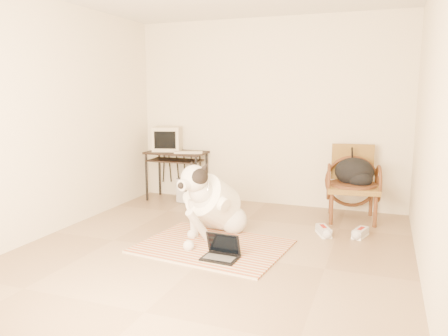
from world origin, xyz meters
The scene contains 16 objects.
floor centered at (0.00, 0.00, 0.00)m, with size 4.50×4.50×0.00m, color #8E7357.
wall_back centered at (0.00, 2.25, 1.35)m, with size 4.50×4.50×0.00m, color beige.
wall_front centered at (0.00, -2.25, 1.35)m, with size 4.50×4.50×0.00m, color beige.
wall_left centered at (-2.00, 0.00, 1.35)m, with size 4.50×4.50×0.00m, color beige.
wall_right centered at (2.00, 0.00, 1.35)m, with size 4.50×4.50×0.00m, color beige.
rug centered at (-0.04, 0.19, 0.01)m, with size 1.64×1.33×0.02m.
dog centered at (-0.19, 0.56, 0.37)m, with size 0.69×1.31×0.95m.
laptop centered at (0.17, -0.12, 0.08)m, with size 0.36×0.27×0.25m.
computer_desk centered at (-1.35, 1.96, 0.65)m, with size 0.91×0.51×0.75m.
crt_monitor centered at (-1.53, 2.02, 0.94)m, with size 0.51×0.49×0.37m.
desk_keyboard centered at (-1.10, 1.87, 0.77)m, with size 0.41×0.15×0.03m, color #C2B498.
pc_tower centered at (-1.15, 1.96, 0.18)m, with size 0.25×0.42×0.37m.
rattan_chair centered at (1.27, 1.81, 0.49)m, with size 0.71×0.69×0.97m.
backpack centered at (1.30, 1.80, 0.62)m, with size 0.50×0.44×0.37m.
sneaker_left centered at (1.03, 1.01, 0.05)m, with size 0.23×0.32×0.10m.
sneaker_right centered at (1.43, 1.08, 0.04)m, with size 0.19×0.30×0.10m.
Camera 1 is at (1.63, -3.99, 1.64)m, focal length 35.00 mm.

